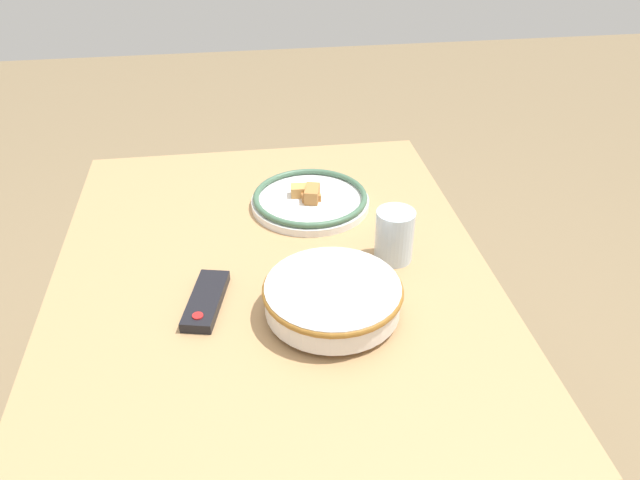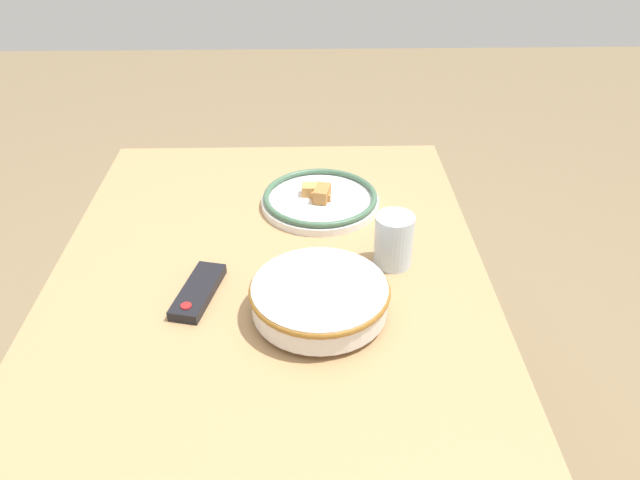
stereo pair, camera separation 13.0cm
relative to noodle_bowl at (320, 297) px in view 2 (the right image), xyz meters
name	(u,v)px [view 2 (the right image)]	position (x,y,z in m)	size (l,w,h in m)	color
dining_table	(272,301)	(0.16, 0.10, -0.14)	(1.13, 0.88, 0.75)	tan
noodle_bowl	(320,297)	(0.00, 0.00, 0.00)	(0.26, 0.26, 0.07)	silver
food_plate	(320,199)	(0.40, -0.01, -0.02)	(0.28, 0.28, 0.05)	white
tv_remote	(198,292)	(0.06, 0.23, -0.03)	(0.17, 0.09, 0.02)	black
drinking_glass	(394,242)	(0.15, -0.15, 0.02)	(0.08, 0.08, 0.11)	silver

